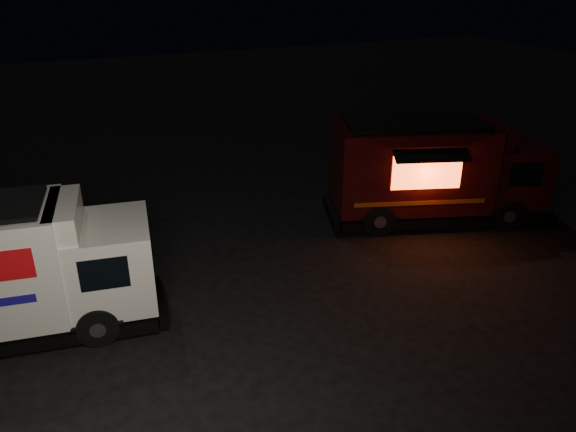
# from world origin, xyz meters

# --- Properties ---
(ground) EXTENTS (80.00, 80.00, 0.00)m
(ground) POSITION_xyz_m (0.00, 0.00, 0.00)
(ground) COLOR black
(ground) RESTS_ON ground
(red_truck) EXTENTS (7.15, 4.45, 3.13)m
(red_truck) POSITION_xyz_m (7.37, 3.16, 1.56)
(red_truck) COLOR #380B0A
(red_truck) RESTS_ON ground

